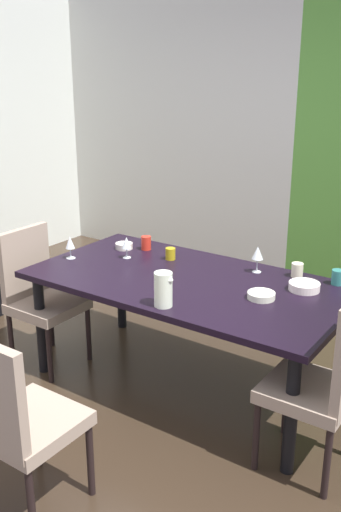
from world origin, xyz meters
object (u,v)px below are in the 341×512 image
object	(u,v)px
wine_glass_near_window	(258,253)
cup_rear	(170,254)
wine_glass_left	(127,243)
serving_bowl_south	(124,246)
serving_bowl_east	(304,286)
wine_glass_north	(70,243)
serving_bowl_center	(261,295)
cup_right	(337,277)
pitcher_corner	(163,289)
cup_front	(297,270)
dining_table	(188,290)
chair_left_near	(39,291)
chair_right_near	(326,378)
chair_head_near	(15,417)
cup_near_shelf	(146,243)

from	to	relation	value
wine_glass_near_window	cup_rear	world-z (taller)	wine_glass_near_window
wine_glass_left	serving_bowl_south	xyz separation A→B (m)	(-0.15, 0.15, -0.09)
serving_bowl_east	serving_bowl_south	bearing A→B (deg)	179.57
wine_glass_north	serving_bowl_center	size ratio (longest dim) A/B	1.00
cup_right	pitcher_corner	bearing A→B (deg)	-128.18
serving_bowl_east	cup_front	xyz separation A→B (m)	(-0.13, 0.19, 0.02)
dining_table	chair_left_near	world-z (taller)	chair_left_near
chair_left_near	wine_glass_north	size ratio (longest dim) A/B	6.02
chair_right_near	chair_head_near	xyz separation A→B (m)	(-1.05, -1.09, -0.02)
chair_right_near	cup_rear	distance (m)	1.48
chair_right_near	serving_bowl_center	xyz separation A→B (m)	(-0.52, 0.30, 0.22)
wine_glass_north	wine_glass_left	size ratio (longest dim) A/B	1.06
wine_glass_near_window	wine_glass_left	size ratio (longest dim) A/B	1.16
chair_head_near	cup_near_shelf	distance (m)	1.85
chair_left_near	chair_head_near	distance (m)	1.49
chair_left_near	serving_bowl_east	size ratio (longest dim) A/B	5.20
cup_front	pitcher_corner	size ratio (longest dim) A/B	0.45
pitcher_corner	cup_rear	bearing A→B (deg)	121.88
serving_bowl_center	cup_rear	world-z (taller)	cup_rear
cup_near_shelf	cup_right	bearing A→B (deg)	4.78
cup_rear	chair_right_near	bearing A→B (deg)	-22.91
wine_glass_left	pitcher_corner	world-z (taller)	pitcher_corner
wine_glass_north	serving_bowl_east	world-z (taller)	wine_glass_north
chair_left_near	serving_bowl_south	distance (m)	0.69
serving_bowl_center	cup_rear	distance (m)	0.87
serving_bowl_east	cup_right	xyz separation A→B (m)	(0.13, 0.20, 0.02)
dining_table	pitcher_corner	world-z (taller)	pitcher_corner
wine_glass_north	cup_front	size ratio (longest dim) A/B	1.76
wine_glass_left	cup_near_shelf	bearing A→B (deg)	90.47
chair_left_near	cup_near_shelf	bearing A→B (deg)	145.03
serving_bowl_center	cup_right	world-z (taller)	cup_right
serving_bowl_east	cup_right	bearing A→B (deg)	57.59
wine_glass_left	cup_near_shelf	xyz separation A→B (m)	(-0.00, 0.23, -0.06)
cup_right	chair_left_near	bearing A→B (deg)	-157.40
wine_glass_north	chair_head_near	bearing A→B (deg)	-55.62
serving_bowl_east	cup_rear	bearing A→B (deg)	179.53
dining_table	chair_right_near	size ratio (longest dim) A/B	1.99
chair_left_near	cup_rear	xyz separation A→B (m)	(0.72, 0.57, 0.26)
wine_glass_north	wine_glass_near_window	xyz separation A→B (m)	(1.19, 0.49, 0.02)
dining_table	serving_bowl_center	bearing A→B (deg)	-2.29
wine_glass_near_window	wine_glass_left	distance (m)	0.91
dining_table	pitcher_corner	size ratio (longest dim) A/B	10.02
cup_right	chair_head_near	bearing A→B (deg)	-113.74
serving_bowl_south	cup_rear	size ratio (longest dim) A/B	1.54
cup_near_shelf	wine_glass_left	bearing A→B (deg)	-89.53
cup_near_shelf	cup_front	world-z (taller)	cup_near_shelf
pitcher_corner	chair_left_near	bearing A→B (deg)	174.46
chair_head_near	chair_left_near	bearing A→B (deg)	132.98
cup_right	cup_near_shelf	xyz separation A→B (m)	(-1.38, -0.12, 0.00)
chair_head_near	dining_table	bearing A→B (deg)	89.45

